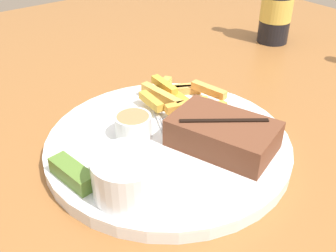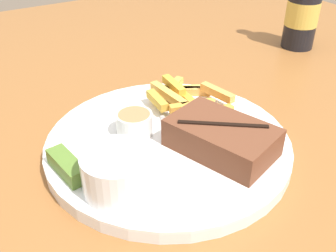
{
  "view_description": "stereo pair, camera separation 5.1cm",
  "coord_description": "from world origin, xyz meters",
  "px_view_note": "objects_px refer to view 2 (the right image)",
  "views": [
    {
      "loc": [
        0.34,
        -0.26,
        1.08
      ],
      "look_at": [
        0.0,
        0.0,
        0.8
      ],
      "focal_mm": 42.0,
      "sensor_mm": 36.0,
      "label": 1
    },
    {
      "loc": [
        0.37,
        -0.22,
        1.08
      ],
      "look_at": [
        0.0,
        0.0,
        0.8
      ],
      "focal_mm": 42.0,
      "sensor_mm": 36.0,
      "label": 2
    }
  ],
  "objects_px": {
    "dinner_plate": "(168,144)",
    "beer_bottle": "(303,11)",
    "steak_portion": "(222,137)",
    "fork_utensil": "(163,105)",
    "dipping_sauce_cup": "(134,123)",
    "coleslaw_cup": "(117,170)",
    "pickle_spear": "(66,164)"
  },
  "relations": [
    {
      "from": "steak_portion",
      "to": "beer_bottle",
      "type": "relative_size",
      "value": 0.71
    },
    {
      "from": "steak_portion",
      "to": "beer_bottle",
      "type": "xyz_separation_m",
      "value": [
        -0.24,
        0.38,
        0.04
      ]
    },
    {
      "from": "dipping_sauce_cup",
      "to": "fork_utensil",
      "type": "xyz_separation_m",
      "value": [
        -0.05,
        0.07,
        -0.02
      ]
    },
    {
      "from": "coleslaw_cup",
      "to": "beer_bottle",
      "type": "height_order",
      "value": "beer_bottle"
    },
    {
      "from": "steak_portion",
      "to": "fork_utensil",
      "type": "relative_size",
      "value": 1.19
    },
    {
      "from": "dipping_sauce_cup",
      "to": "beer_bottle",
      "type": "distance_m",
      "value": 0.48
    },
    {
      "from": "steak_portion",
      "to": "pickle_spear",
      "type": "height_order",
      "value": "steak_portion"
    },
    {
      "from": "fork_utensil",
      "to": "dinner_plate",
      "type": "bearing_deg",
      "value": 0.0
    },
    {
      "from": "beer_bottle",
      "to": "steak_portion",
      "type": "bearing_deg",
      "value": -58.42
    },
    {
      "from": "dinner_plate",
      "to": "fork_utensil",
      "type": "xyz_separation_m",
      "value": [
        -0.08,
        0.04,
        0.01
      ]
    },
    {
      "from": "steak_portion",
      "to": "dipping_sauce_cup",
      "type": "height_order",
      "value": "steak_portion"
    },
    {
      "from": "dinner_plate",
      "to": "beer_bottle",
      "type": "xyz_separation_m",
      "value": [
        -0.18,
        0.43,
        0.07
      ]
    },
    {
      "from": "dinner_plate",
      "to": "pickle_spear",
      "type": "bearing_deg",
      "value": -91.52
    },
    {
      "from": "coleslaw_cup",
      "to": "beer_bottle",
      "type": "distance_m",
      "value": 0.58
    },
    {
      "from": "steak_portion",
      "to": "beer_bottle",
      "type": "bearing_deg",
      "value": 121.58
    },
    {
      "from": "dinner_plate",
      "to": "steak_portion",
      "type": "relative_size",
      "value": 2.17
    },
    {
      "from": "beer_bottle",
      "to": "dipping_sauce_cup",
      "type": "bearing_deg",
      "value": -72.4
    },
    {
      "from": "dipping_sauce_cup",
      "to": "pickle_spear",
      "type": "height_order",
      "value": "dipping_sauce_cup"
    },
    {
      "from": "coleslaw_cup",
      "to": "fork_utensil",
      "type": "bearing_deg",
      "value": 134.96
    },
    {
      "from": "steak_portion",
      "to": "coleslaw_cup",
      "type": "xyz_separation_m",
      "value": [
        0.0,
        -0.14,
        0.01
      ]
    },
    {
      "from": "dipping_sauce_cup",
      "to": "fork_utensil",
      "type": "relative_size",
      "value": 0.39
    },
    {
      "from": "dipping_sauce_cup",
      "to": "pickle_spear",
      "type": "bearing_deg",
      "value": -74.27
    },
    {
      "from": "dinner_plate",
      "to": "dipping_sauce_cup",
      "type": "relative_size",
      "value": 6.66
    },
    {
      "from": "steak_portion",
      "to": "coleslaw_cup",
      "type": "distance_m",
      "value": 0.14
    },
    {
      "from": "steak_portion",
      "to": "dipping_sauce_cup",
      "type": "relative_size",
      "value": 3.08
    },
    {
      "from": "steak_portion",
      "to": "coleslaw_cup",
      "type": "relative_size",
      "value": 1.93
    },
    {
      "from": "pickle_spear",
      "to": "dipping_sauce_cup",
      "type": "bearing_deg",
      "value": 105.73
    },
    {
      "from": "pickle_spear",
      "to": "beer_bottle",
      "type": "bearing_deg",
      "value": 107.25
    },
    {
      "from": "fork_utensil",
      "to": "beer_bottle",
      "type": "bearing_deg",
      "value": 129.7
    },
    {
      "from": "steak_portion",
      "to": "fork_utensil",
      "type": "distance_m",
      "value": 0.14
    },
    {
      "from": "dipping_sauce_cup",
      "to": "fork_utensil",
      "type": "distance_m",
      "value": 0.08
    },
    {
      "from": "beer_bottle",
      "to": "dinner_plate",
      "type": "bearing_deg",
      "value": -67.27
    }
  ]
}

